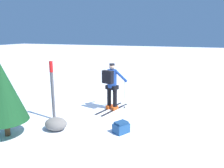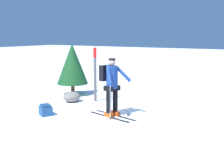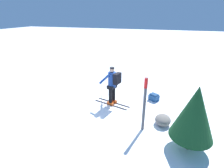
{
  "view_description": "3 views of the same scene",
  "coord_description": "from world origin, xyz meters",
  "px_view_note": "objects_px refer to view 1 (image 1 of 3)",
  "views": [
    {
      "loc": [
        -3.42,
        6.74,
        2.73
      ],
      "look_at": [
        -0.68,
        -0.36,
        0.95
      ],
      "focal_mm": 35.0,
      "sensor_mm": 36.0,
      "label": 1
    },
    {
      "loc": [
        -8.12,
        -5.05,
        2.38
      ],
      "look_at": [
        -0.68,
        -0.36,
        0.95
      ],
      "focal_mm": 50.0,
      "sensor_mm": 36.0,
      "label": 2
    },
    {
      "loc": [
        5.82,
        1.82,
        3.73
      ],
      "look_at": [
        -0.68,
        -0.36,
        0.95
      ],
      "focal_mm": 28.0,
      "sensor_mm": 36.0,
      "label": 3
    }
  ],
  "objects_px": {
    "trail_marker": "(52,86)",
    "pine_tree": "(3,92)",
    "skier": "(111,83)",
    "rock_boulder": "(56,124)",
    "dropped_backpack": "(121,127)"
  },
  "relations": [
    {
      "from": "skier",
      "to": "dropped_backpack",
      "type": "xyz_separation_m",
      "value": [
        -0.95,
        1.69,
        -0.83
      ]
    },
    {
      "from": "rock_boulder",
      "to": "pine_tree",
      "type": "xyz_separation_m",
      "value": [
        1.01,
        0.79,
        1.04
      ]
    },
    {
      "from": "skier",
      "to": "pine_tree",
      "type": "distance_m",
      "value": 3.53
    },
    {
      "from": "dropped_backpack",
      "to": "rock_boulder",
      "type": "bearing_deg",
      "value": 15.47
    },
    {
      "from": "skier",
      "to": "pine_tree",
      "type": "xyz_separation_m",
      "value": [
        1.88,
        2.97,
        0.24
      ]
    },
    {
      "from": "dropped_backpack",
      "to": "trail_marker",
      "type": "relative_size",
      "value": 0.27
    },
    {
      "from": "trail_marker",
      "to": "pine_tree",
      "type": "height_order",
      "value": "pine_tree"
    },
    {
      "from": "trail_marker",
      "to": "pine_tree",
      "type": "xyz_separation_m",
      "value": [
        0.49,
        1.42,
        0.12
      ]
    },
    {
      "from": "rock_boulder",
      "to": "pine_tree",
      "type": "relative_size",
      "value": 0.33
    },
    {
      "from": "dropped_backpack",
      "to": "pine_tree",
      "type": "distance_m",
      "value": 3.29
    },
    {
      "from": "skier",
      "to": "pine_tree",
      "type": "height_order",
      "value": "pine_tree"
    },
    {
      "from": "skier",
      "to": "dropped_backpack",
      "type": "bearing_deg",
      "value": 119.3
    },
    {
      "from": "trail_marker",
      "to": "rock_boulder",
      "type": "relative_size",
      "value": 2.91
    },
    {
      "from": "rock_boulder",
      "to": "skier",
      "type": "bearing_deg",
      "value": -111.68
    },
    {
      "from": "dropped_backpack",
      "to": "rock_boulder",
      "type": "xyz_separation_m",
      "value": [
        1.82,
        0.5,
        0.03
      ]
    }
  ]
}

